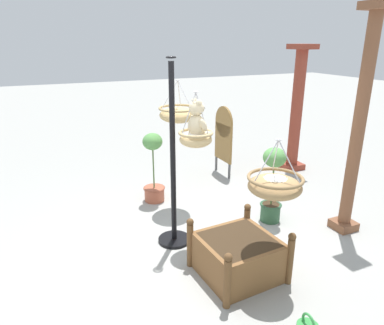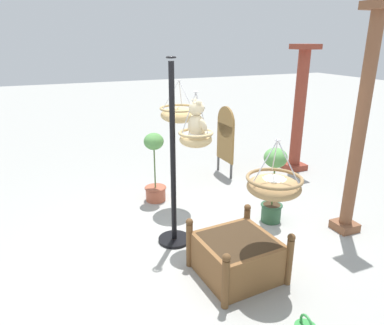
{
  "view_description": "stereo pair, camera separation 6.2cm",
  "coord_description": "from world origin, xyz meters",
  "px_view_note": "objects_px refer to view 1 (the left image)",
  "views": [
    {
      "loc": [
        3.88,
        -1.69,
        2.63
      ],
      "look_at": [
        0.01,
        0.03,
        1.16
      ],
      "focal_mm": 33.28,
      "sensor_mm": 36.0,
      "label": 1
    },
    {
      "loc": [
        3.91,
        -1.64,
        2.63
      ],
      "look_at": [
        0.01,
        0.03,
        1.16
      ],
      "focal_mm": 33.28,
      "sensor_mm": 36.0,
      "label": 2
    }
  ],
  "objects_px": {
    "hanging_basket_left_high": "(178,114)",
    "hanging_basket_right_low": "(275,185)",
    "display_pole_central": "(173,190)",
    "greenhouse_pillar_right": "(296,112)",
    "potted_plant_flowering_red": "(154,169)",
    "teddy_bear": "(198,121)",
    "wooden_planter_box": "(238,255)",
    "potted_plant_fern_front": "(273,183)",
    "hanging_basket_with_teddy": "(196,138)",
    "greenhouse_pillar_left": "(358,130)",
    "display_sign_board": "(224,135)"
  },
  "relations": [
    {
      "from": "greenhouse_pillar_right",
      "to": "wooden_planter_box",
      "type": "bearing_deg",
      "value": -47.68
    },
    {
      "from": "potted_plant_flowering_red",
      "to": "hanging_basket_left_high",
      "type": "bearing_deg",
      "value": 43.26
    },
    {
      "from": "hanging_basket_left_high",
      "to": "greenhouse_pillar_right",
      "type": "xyz_separation_m",
      "value": [
        -0.69,
        2.87,
        -0.32
      ]
    },
    {
      "from": "wooden_planter_box",
      "to": "display_sign_board",
      "type": "bearing_deg",
      "value": 154.41
    },
    {
      "from": "teddy_bear",
      "to": "greenhouse_pillar_left",
      "type": "bearing_deg",
      "value": 75.62
    },
    {
      "from": "hanging_basket_left_high",
      "to": "wooden_planter_box",
      "type": "height_order",
      "value": "hanging_basket_left_high"
    },
    {
      "from": "hanging_basket_with_teddy",
      "to": "greenhouse_pillar_left",
      "type": "xyz_separation_m",
      "value": [
        0.54,
        2.13,
        0.01
      ]
    },
    {
      "from": "greenhouse_pillar_left",
      "to": "wooden_planter_box",
      "type": "distance_m",
      "value": 2.34
    },
    {
      "from": "display_pole_central",
      "to": "wooden_planter_box",
      "type": "bearing_deg",
      "value": 22.99
    },
    {
      "from": "teddy_bear",
      "to": "hanging_basket_left_high",
      "type": "bearing_deg",
      "value": 169.73
    },
    {
      "from": "greenhouse_pillar_right",
      "to": "hanging_basket_with_teddy",
      "type": "bearing_deg",
      "value": -59.23
    },
    {
      "from": "hanging_basket_left_high",
      "to": "potted_plant_fern_front",
      "type": "xyz_separation_m",
      "value": [
        1.06,
        1.07,
        -0.93
      ]
    },
    {
      "from": "wooden_planter_box",
      "to": "hanging_basket_right_low",
      "type": "bearing_deg",
      "value": 43.64
    },
    {
      "from": "hanging_basket_left_high",
      "to": "display_sign_board",
      "type": "relative_size",
      "value": 0.46
    },
    {
      "from": "hanging_basket_with_teddy",
      "to": "display_sign_board",
      "type": "relative_size",
      "value": 0.49
    },
    {
      "from": "teddy_bear",
      "to": "hanging_basket_with_teddy",
      "type": "bearing_deg",
      "value": -90.0
    },
    {
      "from": "hanging_basket_left_high",
      "to": "teddy_bear",
      "type": "bearing_deg",
      "value": -10.27
    },
    {
      "from": "hanging_basket_with_teddy",
      "to": "potted_plant_flowering_red",
      "type": "relative_size",
      "value": 0.57
    },
    {
      "from": "greenhouse_pillar_right",
      "to": "teddy_bear",
      "type": "bearing_deg",
      "value": -59.04
    },
    {
      "from": "hanging_basket_with_teddy",
      "to": "potted_plant_fern_front",
      "type": "height_order",
      "value": "hanging_basket_with_teddy"
    },
    {
      "from": "display_pole_central",
      "to": "wooden_planter_box",
      "type": "relative_size",
      "value": 2.51
    },
    {
      "from": "hanging_basket_with_teddy",
      "to": "greenhouse_pillar_left",
      "type": "bearing_deg",
      "value": 75.77
    },
    {
      "from": "display_pole_central",
      "to": "greenhouse_pillar_left",
      "type": "height_order",
      "value": "greenhouse_pillar_left"
    },
    {
      "from": "teddy_bear",
      "to": "greenhouse_pillar_left",
      "type": "distance_m",
      "value": 2.19
    },
    {
      "from": "wooden_planter_box",
      "to": "potted_plant_fern_front",
      "type": "relative_size",
      "value": 0.84
    },
    {
      "from": "greenhouse_pillar_right",
      "to": "potted_plant_flowering_red",
      "type": "height_order",
      "value": "greenhouse_pillar_right"
    },
    {
      "from": "hanging_basket_left_high",
      "to": "potted_plant_flowering_red",
      "type": "relative_size",
      "value": 0.54
    },
    {
      "from": "hanging_basket_right_low",
      "to": "greenhouse_pillar_right",
      "type": "bearing_deg",
      "value": 137.43
    },
    {
      "from": "hanging_basket_with_teddy",
      "to": "wooden_planter_box",
      "type": "bearing_deg",
      "value": 11.28
    },
    {
      "from": "potted_plant_fern_front",
      "to": "display_sign_board",
      "type": "bearing_deg",
      "value": 171.85
    },
    {
      "from": "greenhouse_pillar_right",
      "to": "display_sign_board",
      "type": "height_order",
      "value": "greenhouse_pillar_right"
    },
    {
      "from": "greenhouse_pillar_left",
      "to": "potted_plant_fern_front",
      "type": "distance_m",
      "value": 1.36
    },
    {
      "from": "hanging_basket_left_high",
      "to": "hanging_basket_right_low",
      "type": "bearing_deg",
      "value": 4.48
    },
    {
      "from": "greenhouse_pillar_left",
      "to": "greenhouse_pillar_right",
      "type": "distance_m",
      "value": 2.59
    },
    {
      "from": "potted_plant_fern_front",
      "to": "display_sign_board",
      "type": "height_order",
      "value": "display_sign_board"
    },
    {
      "from": "wooden_planter_box",
      "to": "potted_plant_flowering_red",
      "type": "bearing_deg",
      "value": -173.84
    },
    {
      "from": "teddy_bear",
      "to": "hanging_basket_left_high",
      "type": "xyz_separation_m",
      "value": [
        -1.17,
        0.21,
        -0.14
      ]
    },
    {
      "from": "hanging_basket_left_high",
      "to": "display_pole_central",
      "type": "bearing_deg",
      "value": -25.51
    },
    {
      "from": "display_pole_central",
      "to": "hanging_basket_left_high",
      "type": "bearing_deg",
      "value": 154.49
    },
    {
      "from": "potted_plant_flowering_red",
      "to": "display_sign_board",
      "type": "height_order",
      "value": "display_sign_board"
    },
    {
      "from": "greenhouse_pillar_right",
      "to": "potted_plant_flowering_red",
      "type": "xyz_separation_m",
      "value": [
        0.34,
        -3.19,
        -0.66
      ]
    },
    {
      "from": "display_pole_central",
      "to": "display_sign_board",
      "type": "height_order",
      "value": "display_pole_central"
    },
    {
      "from": "teddy_bear",
      "to": "potted_plant_fern_front",
      "type": "distance_m",
      "value": 1.67
    },
    {
      "from": "potted_plant_flowering_red",
      "to": "teddy_bear",
      "type": "bearing_deg",
      "value": 4.17
    },
    {
      "from": "hanging_basket_left_high",
      "to": "hanging_basket_right_low",
      "type": "distance_m",
      "value": 2.28
    },
    {
      "from": "greenhouse_pillar_right",
      "to": "potted_plant_fern_front",
      "type": "xyz_separation_m",
      "value": [
        1.75,
        -1.81,
        -0.61
      ]
    },
    {
      "from": "greenhouse_pillar_left",
      "to": "potted_plant_fern_front",
      "type": "xyz_separation_m",
      "value": [
        -0.64,
        -0.83,
        -0.87
      ]
    },
    {
      "from": "hanging_basket_with_teddy",
      "to": "teddy_bear",
      "type": "height_order",
      "value": "hanging_basket_with_teddy"
    },
    {
      "from": "display_pole_central",
      "to": "greenhouse_pillar_right",
      "type": "xyz_separation_m",
      "value": [
        -1.7,
        3.36,
        0.47
      ]
    },
    {
      "from": "display_pole_central",
      "to": "teddy_bear",
      "type": "xyz_separation_m",
      "value": [
        0.15,
        0.27,
        0.92
      ]
    }
  ]
}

